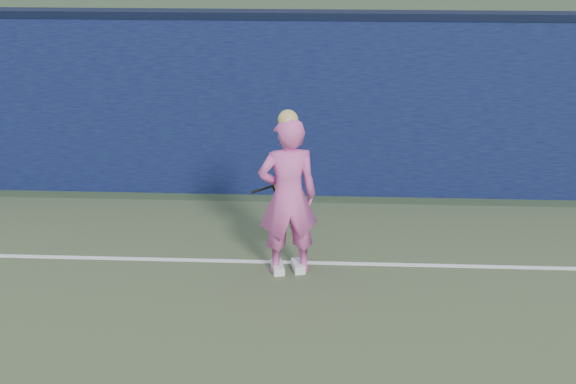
{
  "coord_description": "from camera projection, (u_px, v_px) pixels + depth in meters",
  "views": [
    {
      "loc": [
        1.66,
        -4.56,
        4.03
      ],
      "look_at": [
        1.22,
        3.78,
        0.97
      ],
      "focal_mm": 50.0,
      "sensor_mm": 36.0,
      "label": 1
    }
  ],
  "objects": [
    {
      "name": "wall_cap",
      "position": [
        209.0,
        14.0,
        10.96
      ],
      "size": [
        24.0,
        0.42,
        0.1
      ],
      "primitive_type": "cube",
      "color": "black",
      "rests_on": "backstop_wall"
    },
    {
      "name": "racket",
      "position": [
        281.0,
        184.0,
        9.31
      ],
      "size": [
        0.51,
        0.16,
        0.27
      ],
      "rotation": [
        0.0,
        0.0,
        0.1
      ],
      "color": "black",
      "rests_on": "ground"
    },
    {
      "name": "backstop_wall",
      "position": [
        212.0,
        107.0,
        11.4
      ],
      "size": [
        24.0,
        0.4,
        2.5
      ],
      "primitive_type": "cube",
      "color": "#0D0D39",
      "rests_on": "ground"
    },
    {
      "name": "player",
      "position": [
        288.0,
        196.0,
        8.91
      ],
      "size": [
        0.75,
        0.57,
        1.91
      ],
      "rotation": [
        0.0,
        0.0,
        3.36
      ],
      "color": "#DE56A8",
      "rests_on": "ground"
    }
  ]
}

